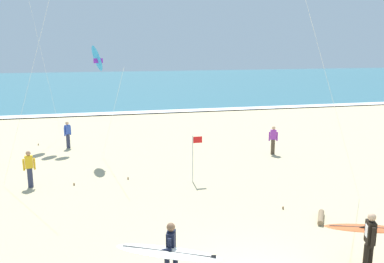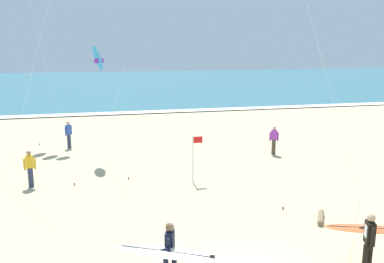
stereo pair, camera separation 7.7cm
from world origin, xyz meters
TOP-DOWN VIEW (x-y plane):
  - ocean_water at (0.00, 56.87)m, footprint 160.00×60.00m
  - shoreline_foam at (0.00, 27.17)m, footprint 160.00×1.56m
  - surfer_lead at (-2.15, 0.17)m, footprint 2.57×1.38m
  - surfer_trailing at (3.08, -0.11)m, footprint 2.23×1.25m
  - kite_delta_cobalt_near at (-3.48, 12.95)m, footprint 1.46×4.77m
  - bystander_blue_top at (-5.40, 15.52)m, footprint 0.39×0.37m
  - bystander_yellow_top at (-6.56, 8.89)m, footprint 0.49×0.23m
  - bystander_purple_top at (5.69, 11.43)m, footprint 0.47×0.28m
  - lifeguard_flag at (0.35, 7.94)m, footprint 0.44×0.05m
  - driftwood_log at (3.65, 3.03)m, footprint 0.72×0.98m

SIDE VIEW (x-z plane):
  - ocean_water at x=0.00m, z-range 0.00..0.08m
  - shoreline_foam at x=0.00m, z-range 0.08..0.09m
  - driftwood_log at x=3.65m, z-range 0.00..0.19m
  - bystander_blue_top at x=-5.40m, z-range 0.02..1.61m
  - bystander_yellow_top at x=-6.56m, z-range 0.02..1.61m
  - bystander_purple_top at x=5.69m, z-range 0.02..1.61m
  - surfer_trailing at x=3.08m, z-range 0.19..1.90m
  - surfer_lead at x=-2.15m, z-range 0.20..1.91m
  - lifeguard_flag at x=0.35m, z-range 0.22..2.32m
  - kite_delta_cobalt_near at x=-3.48m, z-range 2.29..8.23m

